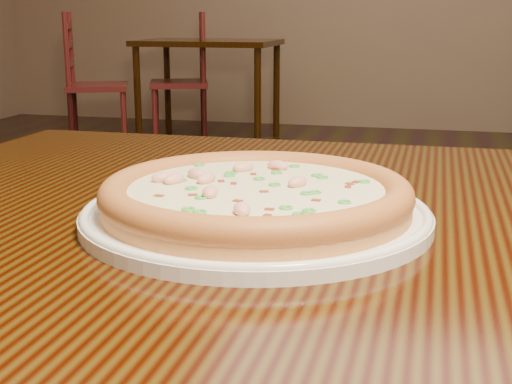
% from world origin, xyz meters
% --- Properties ---
extents(hero_table, '(1.20, 0.80, 0.75)m').
position_xyz_m(hero_table, '(0.33, -0.88, 0.65)').
color(hero_table, black).
rests_on(hero_table, ground).
extents(plate, '(0.33, 0.33, 0.02)m').
position_xyz_m(plate, '(0.21, -0.93, 0.76)').
color(plate, white).
rests_on(plate, hero_table).
extents(pizza, '(0.29, 0.29, 0.03)m').
position_xyz_m(pizza, '(0.21, -0.93, 0.78)').
color(pizza, tan).
rests_on(pizza, plate).
extents(bg_table_left, '(1.00, 0.70, 0.75)m').
position_xyz_m(bg_table_left, '(-1.29, 3.56, 0.65)').
color(bg_table_left, black).
rests_on(bg_table_left, ground).
extents(chair_a, '(0.55, 0.55, 0.95)m').
position_xyz_m(chair_a, '(-2.04, 3.11, 0.44)').
color(chair_a, '#53191A').
rests_on(chair_a, ground).
extents(chair_b, '(0.54, 0.54, 0.95)m').
position_xyz_m(chair_b, '(-1.45, 3.51, 0.44)').
color(chair_b, '#53191A').
rests_on(chair_b, ground).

